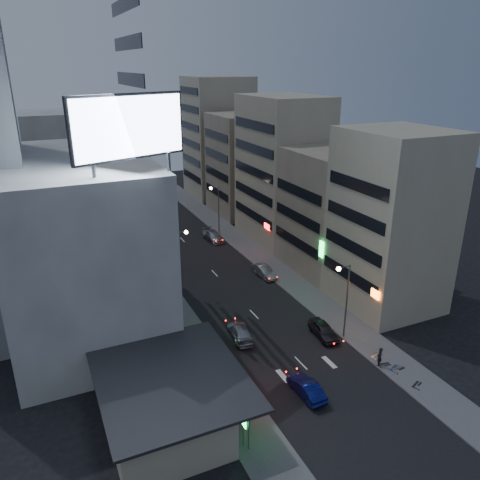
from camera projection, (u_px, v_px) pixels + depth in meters
ground at (325, 388)px, 40.39m from camera, size 180.00×180.00×0.00m
sidewalk_left at (148, 272)px, 62.83m from camera, size 4.00×120.00×0.12m
sidewalk_right at (255, 253)px, 69.02m from camera, size 4.00×120.00×0.12m
food_court at (161, 400)px, 36.02m from camera, size 11.00×13.00×3.88m
white_building at (80, 245)px, 47.68m from camera, size 14.00×24.00×18.00m
shophouse_near at (391, 221)px, 51.61m from camera, size 10.00×11.00×20.00m
shophouse_mid at (333, 210)px, 62.30m from camera, size 11.00×12.00×16.00m
shophouse_far at (282, 170)px, 72.13m from camera, size 10.00×14.00×22.00m
far_left_a at (69, 181)px, 69.20m from camera, size 11.00×10.00×20.00m
far_left_b at (60, 180)px, 80.97m from camera, size 12.00×10.00×15.00m
far_right_a at (244, 164)px, 85.81m from camera, size 11.00×12.00×18.00m
far_right_b at (218, 137)px, 96.87m from camera, size 12.00×12.00×24.00m
billboard at (129, 127)px, 36.22m from camera, size 9.52×3.75×6.20m
street_lamp_right_near at (344, 291)px, 45.89m from camera, size 1.60×0.44×8.02m
street_lamp_left at (180, 254)px, 54.96m from camera, size 1.60×0.44×8.02m
street_lamp_right_far at (216, 203)px, 74.86m from camera, size 1.60×0.44×8.02m
parked_car_right_near at (323, 330)px, 47.81m from camera, size 2.22×4.56×1.50m
parked_car_right_mid at (264, 271)px, 61.46m from camera, size 1.85×4.47×1.44m
parked_car_left at (167, 266)px, 63.09m from camera, size 3.21×5.80×1.54m
parked_car_right_far at (213, 236)px, 74.06m from camera, size 2.44×5.27×1.49m
road_car_blue at (306, 388)px, 39.34m from camera, size 1.53×4.30×1.41m
road_car_silver at (240, 332)px, 47.59m from camera, size 2.63×5.04×1.40m
person at (379, 357)px, 42.98m from camera, size 0.80×0.74×1.84m
scooter_black_a at (418, 376)px, 41.00m from camera, size 1.20×1.82×1.06m
scooter_silver_a at (401, 360)px, 43.08m from camera, size 0.83×2.01×1.20m
scooter_blue at (396, 359)px, 43.21m from camera, size 1.25×1.88×1.10m
scooter_black_b at (389, 357)px, 43.54m from camera, size 0.91×1.83×1.07m
scooter_silver_b at (380, 348)px, 44.99m from camera, size 0.83×1.81×1.07m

